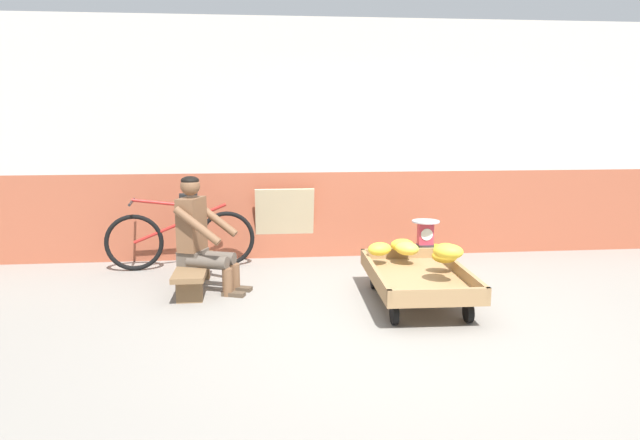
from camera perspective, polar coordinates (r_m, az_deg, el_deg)
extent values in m
plane|color=gray|center=(4.61, 8.82, -11.62)|extent=(80.00, 80.00, 0.00)
cube|color=#A35138|center=(7.16, 3.19, 0.75)|extent=(16.00, 0.30, 1.04)
cube|color=beige|center=(7.07, 3.31, 12.16)|extent=(16.00, 0.30, 1.79)
cube|color=#99754C|center=(5.35, 9.67, -5.83)|extent=(0.88, 1.46, 0.05)
cube|color=#99754C|center=(5.25, 5.44, -5.20)|extent=(0.08, 1.44, 0.10)
cube|color=#99754C|center=(5.44, 13.80, -4.90)|extent=(0.08, 1.44, 0.10)
cube|color=#99754C|center=(5.99, 8.09, -3.30)|extent=(0.84, 0.06, 0.10)
cube|color=#99754C|center=(4.69, 11.77, -7.30)|extent=(0.84, 0.06, 0.10)
cylinder|color=black|center=(5.80, 5.39, -5.94)|extent=(0.05, 0.18, 0.18)
cylinder|color=black|center=(5.94, 11.42, -5.72)|extent=(0.05, 0.18, 0.18)
cylinder|color=black|center=(4.86, 7.42, -9.25)|extent=(0.05, 0.18, 0.18)
cylinder|color=black|center=(5.03, 14.55, -8.85)|extent=(0.05, 0.18, 0.18)
ellipsoid|color=gold|center=(5.84, 8.21, -2.51)|extent=(0.27, 0.23, 0.13)
ellipsoid|color=yellow|center=(5.65, 5.95, -2.89)|extent=(0.28, 0.24, 0.13)
ellipsoid|color=gold|center=(5.46, 12.30, -3.53)|extent=(0.27, 0.22, 0.13)
ellipsoid|color=yellow|center=(5.70, 8.65, -2.84)|extent=(0.30, 0.28, 0.13)
ellipsoid|color=yellow|center=(5.09, 12.75, -3.09)|extent=(0.29, 0.25, 0.13)
ellipsoid|color=gold|center=(5.15, 12.33, -2.99)|extent=(0.30, 0.28, 0.13)
cube|color=brown|center=(5.83, -12.49, -4.50)|extent=(0.30, 1.10, 0.05)
cube|color=brown|center=(6.23, -12.06, -4.80)|extent=(0.24, 0.08, 0.22)
cube|color=brown|center=(5.50, -12.88, -6.88)|extent=(0.24, 0.08, 0.22)
cylinder|color=brown|center=(5.77, -8.48, -5.64)|extent=(0.10, 0.10, 0.27)
cube|color=#4C3D2D|center=(5.78, -7.90, -6.79)|extent=(0.24, 0.16, 0.04)
cylinder|color=brown|center=(5.80, -10.36, -3.72)|extent=(0.42, 0.26, 0.13)
cylinder|color=brown|center=(5.61, -9.20, -6.12)|extent=(0.10, 0.10, 0.27)
cube|color=#4C3D2D|center=(5.62, -8.60, -7.30)|extent=(0.24, 0.16, 0.04)
cylinder|color=brown|center=(5.64, -11.12, -4.14)|extent=(0.42, 0.26, 0.13)
cube|color=brown|center=(5.80, -12.53, -3.59)|extent=(0.30, 0.34, 0.14)
cube|color=brown|center=(5.74, -12.66, -0.39)|extent=(0.28, 0.36, 0.52)
cylinder|color=brown|center=(5.84, -10.38, 0.14)|extent=(0.47, 0.23, 0.36)
cylinder|color=brown|center=(5.48, -12.12, -0.58)|extent=(0.47, 0.23, 0.36)
sphere|color=brown|center=(5.68, -12.81, 3.33)|extent=(0.19, 0.19, 0.19)
ellipsoid|color=black|center=(5.67, -12.83, 3.85)|extent=(0.17, 0.17, 0.09)
cube|color=gold|center=(6.40, 10.37, -3.97)|extent=(0.36, 0.28, 0.30)
cylinder|color=#28282D|center=(6.36, 10.42, -2.53)|extent=(0.20, 0.20, 0.03)
cube|color=#C6384C|center=(6.33, 10.45, -1.33)|extent=(0.16, 0.10, 0.24)
cylinder|color=white|center=(6.28, 10.59, -1.43)|extent=(0.13, 0.01, 0.13)
cylinder|color=#B2B5BA|center=(6.31, 10.49, -0.13)|extent=(0.30, 0.30, 0.01)
torus|color=black|center=(6.70, -18.02, -2.16)|extent=(0.64, 0.12, 0.64)
torus|color=black|center=(6.67, -9.28, -1.85)|extent=(0.64, 0.12, 0.64)
cylinder|color=#AD231E|center=(6.63, -13.73, -0.33)|extent=(1.03, 0.14, 0.43)
cylinder|color=#AD231E|center=(6.62, -12.88, 0.05)|extent=(0.04, 0.04, 0.48)
cylinder|color=#AD231E|center=(6.60, -15.60, 1.66)|extent=(0.62, 0.10, 0.12)
cube|color=black|center=(6.58, -12.98, 2.36)|extent=(0.21, 0.12, 0.05)
cylinder|color=black|center=(6.62, -18.24, 1.72)|extent=(0.08, 0.48, 0.03)
cube|color=#C6B289|center=(6.92, -3.54, -0.34)|extent=(0.70, 0.27, 0.87)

